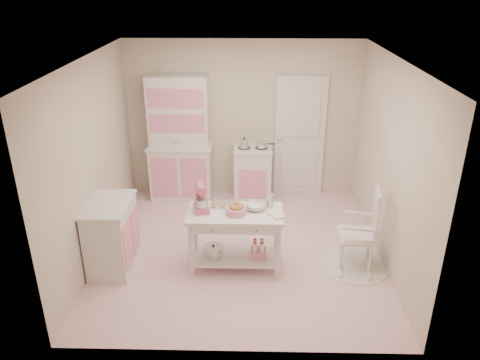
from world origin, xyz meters
name	(u,v)px	position (x,y,z in m)	size (l,w,h in m)	color
room_shell	(240,137)	(0.00, 0.00, 1.65)	(3.84, 3.84, 2.62)	pink
door	(300,137)	(0.95, 1.87, 1.02)	(0.82, 0.05, 2.04)	white
hutch	(179,139)	(-1.03, 1.66, 1.04)	(1.06, 0.50, 2.08)	white
stove	(253,174)	(0.17, 1.61, 0.46)	(0.62, 0.57, 0.92)	white
base_cabinet	(112,236)	(-1.63, -0.43, 0.46)	(0.54, 0.84, 0.92)	white
lace_rug	(353,264)	(1.50, -0.33, 0.01)	(0.92, 0.92, 0.01)	white
rocking_chair	(358,229)	(1.50, -0.33, 0.55)	(0.48, 0.72, 1.10)	white
work_table	(235,240)	(-0.06, -0.39, 0.40)	(1.20, 0.60, 0.80)	white
stand_mixer	(201,199)	(-0.48, -0.37, 0.97)	(0.20, 0.28, 0.34)	#D15875
cookie_tray	(224,205)	(-0.21, -0.21, 0.81)	(0.34, 0.24, 0.02)	silver
bread_basket	(236,211)	(-0.04, -0.44, 0.85)	(0.25, 0.25, 0.09)	pink
mixing_bowl	(256,206)	(0.20, -0.31, 0.84)	(0.26, 0.26, 0.08)	silver
metal_pitcher	(270,201)	(0.38, -0.23, 0.89)	(0.10, 0.10, 0.17)	silver
recipe_book	(271,216)	(0.39, -0.51, 0.81)	(0.16, 0.21, 0.02)	silver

